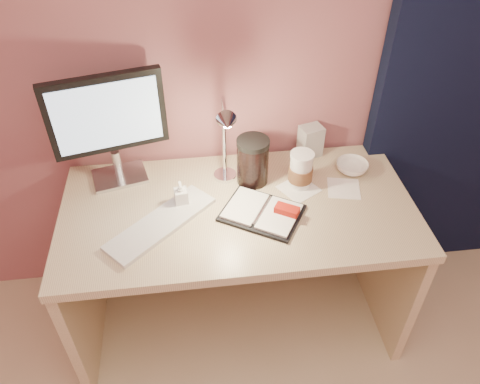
{
  "coord_description": "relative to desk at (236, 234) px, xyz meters",
  "views": [
    {
      "loc": [
        -0.16,
        0.03,
        1.98
      ],
      "look_at": [
        -0.0,
        1.33,
        0.85
      ],
      "focal_mm": 35.0,
      "sensor_mm": 36.0,
      "label": 1
    }
  ],
  "objects": [
    {
      "name": "room",
      "position": [
        0.95,
        0.24,
        0.63
      ],
      "size": [
        3.5,
        3.5,
        3.5
      ],
      "color": "#C6B28E",
      "rests_on": "ground"
    },
    {
      "name": "desk",
      "position": [
        0.0,
        0.0,
        0.0
      ],
      "size": [
        1.4,
        0.7,
        0.73
      ],
      "color": "beige",
      "rests_on": "ground"
    },
    {
      "name": "monitor",
      "position": [
        -0.48,
        0.17,
        0.51
      ],
      "size": [
        0.44,
        0.21,
        0.48
      ],
      "rotation": [
        0.0,
        0.0,
        0.24
      ],
      "color": "silver",
      "rests_on": "desk"
    },
    {
      "name": "keyboard",
      "position": [
        -0.3,
        -0.14,
        0.24
      ],
      "size": [
        0.43,
        0.41,
        0.02
      ],
      "primitive_type": "cube",
      "rotation": [
        0.0,
        0.0,
        0.74
      ],
      "color": "white",
      "rests_on": "desk"
    },
    {
      "name": "planner",
      "position": [
        0.09,
        -0.13,
        0.24
      ],
      "size": [
        0.36,
        0.34,
        0.05
      ],
      "rotation": [
        0.0,
        0.0,
        -0.55
      ],
      "color": "black",
      "rests_on": "desk"
    },
    {
      "name": "paper_a",
      "position": [
        0.26,
        0.0,
        0.23
      ],
      "size": [
        0.19,
        0.19,
        0.0
      ],
      "primitive_type": "cube",
      "rotation": [
        0.0,
        0.0,
        0.54
      ],
      "color": "white",
      "rests_on": "desk"
    },
    {
      "name": "paper_b",
      "position": [
        0.45,
        -0.02,
        0.23
      ],
      "size": [
        0.16,
        0.16,
        0.0
      ],
      "primitive_type": "cube",
      "rotation": [
        0.0,
        0.0,
        -0.23
      ],
      "color": "white",
      "rests_on": "desk"
    },
    {
      "name": "coffee_cup",
      "position": [
        0.27,
        0.03,
        0.3
      ],
      "size": [
        0.1,
        0.1,
        0.16
      ],
      "color": "white",
      "rests_on": "desk"
    },
    {
      "name": "bowl",
      "position": [
        0.51,
        0.09,
        0.25
      ],
      "size": [
        0.17,
        0.17,
        0.04
      ],
      "primitive_type": "imported",
      "rotation": [
        0.0,
        0.0,
        0.34
      ],
      "color": "white",
      "rests_on": "desk"
    },
    {
      "name": "lotion_bottle",
      "position": [
        -0.22,
        -0.03,
        0.28
      ],
      "size": [
        0.06,
        0.06,
        0.11
      ],
      "primitive_type": "imported",
      "rotation": [
        0.0,
        0.0,
        0.13
      ],
      "color": "white",
      "rests_on": "desk"
    },
    {
      "name": "dark_jar",
      "position": [
        0.08,
        0.08,
        0.32
      ],
      "size": [
        0.13,
        0.13,
        0.18
      ],
      "primitive_type": "cylinder",
      "color": "black",
      "rests_on": "desk"
    },
    {
      "name": "product_box",
      "position": [
        0.36,
        0.24,
        0.3
      ],
      "size": [
        0.11,
        0.1,
        0.14
      ],
      "primitive_type": "cube",
      "rotation": [
        0.0,
        0.0,
        0.28
      ],
      "color": "silver",
      "rests_on": "desk"
    },
    {
      "name": "desk_lamp",
      "position": [
        -0.03,
        0.02,
        0.48
      ],
      "size": [
        0.1,
        0.25,
        0.41
      ],
      "rotation": [
        0.0,
        0.0,
        -0.02
      ],
      "color": "silver",
      "rests_on": "desk"
    }
  ]
}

